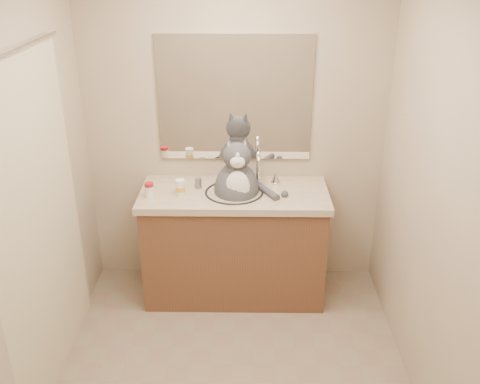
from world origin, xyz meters
name	(u,v)px	position (x,y,z in m)	size (l,w,h in m)	color
room	(229,207)	(0.00, 0.00, 1.20)	(2.22, 2.52, 2.42)	#84745B
vanity	(234,241)	(0.00, 0.96, 0.44)	(1.34, 0.59, 1.12)	brown
mirror	(235,99)	(0.00, 1.24, 1.45)	(1.10, 0.02, 0.90)	white
shower_curtain	(41,225)	(-1.05, 0.10, 1.03)	(0.02, 1.30, 1.93)	beige
cat	(237,187)	(0.02, 0.95, 0.89)	(0.48, 0.38, 0.63)	#454449
pill_bottle_redcap	(149,190)	(-0.58, 0.86, 0.90)	(0.06, 0.06, 0.11)	white
pill_bottle_orange	(180,188)	(-0.38, 0.90, 0.90)	(0.08, 0.08, 0.11)	white
grey_canister	(198,183)	(-0.26, 1.02, 0.89)	(0.06, 0.06, 0.08)	slate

